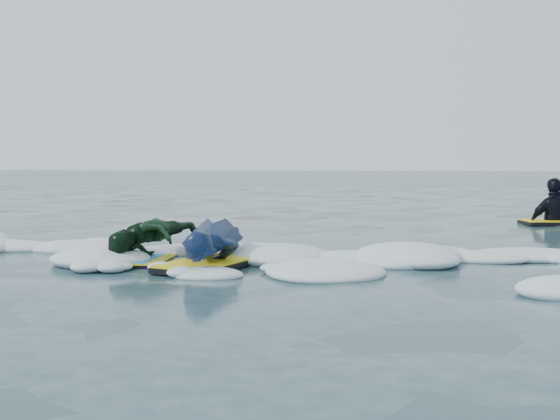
{
  "coord_description": "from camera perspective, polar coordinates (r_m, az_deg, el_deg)",
  "views": [
    {
      "loc": [
        2.23,
        -6.41,
        1.13
      ],
      "look_at": [
        1.16,
        1.6,
        0.54
      ],
      "focal_mm": 45.0,
      "sensor_mm": 36.0,
      "label": 1
    }
  ],
  "objects": [
    {
      "name": "foam_band",
      "position": [
        7.85,
        -9.02,
        -4.17
      ],
      "size": [
        12.0,
        3.1,
        0.3
      ],
      "primitive_type": null,
      "color": "white",
      "rests_on": "ground"
    },
    {
      "name": "prone_woman_unit",
      "position": [
        7.46,
        -5.59,
        -2.74
      ],
      "size": [
        1.0,
        1.81,
        0.46
      ],
      "rotation": [
        0.0,
        0.0,
        1.23
      ],
      "color": "black",
      "rests_on": "ground"
    },
    {
      "name": "ground",
      "position": [
        6.88,
        -11.48,
        -5.38
      ],
      "size": [
        120.0,
        120.0,
        0.0
      ],
      "primitive_type": "plane",
      "color": "#172E37",
      "rests_on": "ground"
    },
    {
      "name": "waiting_rider_unit",
      "position": [
        12.96,
        21.42,
        -1.2
      ],
      "size": [
        1.2,
        0.82,
        1.66
      ],
      "rotation": [
        0.0,
        0.0,
        0.2
      ],
      "color": "black",
      "rests_on": "ground"
    },
    {
      "name": "prone_child_unit",
      "position": [
        7.81,
        -10.23,
        -2.43
      ],
      "size": [
        1.02,
        1.35,
        0.47
      ],
      "rotation": [
        0.0,
        0.0,
        1.59
      ],
      "color": "black",
      "rests_on": "ground"
    }
  ]
}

